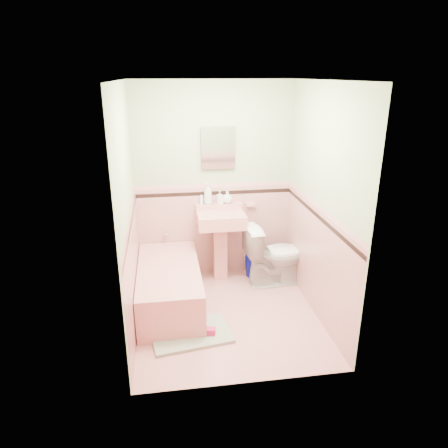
{
  "coord_description": "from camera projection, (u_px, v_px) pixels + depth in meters",
  "views": [
    {
      "loc": [
        -0.64,
        -3.97,
        2.56
      ],
      "look_at": [
        0.0,
        0.25,
        1.0
      ],
      "focal_mm": 33.16,
      "sensor_mm": 36.0,
      "label": 1
    }
  ],
  "objects": [
    {
      "name": "shoe",
      "position": [
        207.0,
        331.0,
        4.25
      ],
      "size": [
        0.18,
        0.11,
        0.07
      ],
      "primitive_type": "cube",
      "rotation": [
        0.0,
        0.0,
        -0.2
      ],
      "color": "#BF1E59",
      "rests_on": "bath_mat"
    },
    {
      "name": "accent_left",
      "position": [
        131.0,
        226.0,
        4.13
      ],
      "size": [
        0.0,
        2.2,
        2.2
      ],
      "primitive_type": "plane",
      "rotation": [
        1.57,
        0.0,
        1.57
      ],
      "color": "black",
      "rests_on": "ground"
    },
    {
      "name": "bucket",
      "position": [
        255.0,
        266.0,
        5.52
      ],
      "size": [
        0.32,
        0.32,
        0.28
      ],
      "primitive_type": null,
      "rotation": [
        0.0,
        0.0,
        0.19
      ],
      "color": "#060E8F",
      "rests_on": "floor"
    },
    {
      "name": "ceiling",
      "position": [
        228.0,
        80.0,
        3.8
      ],
      "size": [
        2.2,
        2.2,
        0.0
      ],
      "primitive_type": "plane",
      "rotation": [
        3.14,
        0.0,
        0.0
      ],
      "color": "white",
      "rests_on": "ground"
    },
    {
      "name": "wall_left",
      "position": [
        128.0,
        214.0,
        4.09
      ],
      "size": [
        0.0,
        2.5,
        2.5
      ],
      "primitive_type": "plane",
      "rotation": [
        1.57,
        0.0,
        1.57
      ],
      "color": "beige",
      "rests_on": "ground"
    },
    {
      "name": "accent_front",
      "position": [
        249.0,
        267.0,
        3.27
      ],
      "size": [
        2.0,
        0.0,
        2.0
      ],
      "primitive_type": "plane",
      "rotation": [
        -1.57,
        0.0,
        0.0
      ],
      "color": "black",
      "rests_on": "ground"
    },
    {
      "name": "tub_faucet",
      "position": [
        166.0,
        232.0,
        5.33
      ],
      "size": [
        0.04,
        0.12,
        0.04
      ],
      "primitive_type": "cylinder",
      "rotation": [
        1.57,
        0.0,
        0.0
      ],
      "color": "silver",
      "rests_on": "wall_back"
    },
    {
      "name": "accent_right",
      "position": [
        318.0,
        217.0,
        4.41
      ],
      "size": [
        0.0,
        2.2,
        2.2
      ],
      "primitive_type": "plane",
      "rotation": [
        1.57,
        0.0,
        -1.57
      ],
      "color": "black",
      "rests_on": "ground"
    },
    {
      "name": "cap_left",
      "position": [
        130.0,
        217.0,
        4.1
      ],
      "size": [
        0.0,
        2.2,
        2.2
      ],
      "primitive_type": "plane",
      "rotation": [
        1.57,
        0.0,
        1.57
      ],
      "color": "pink",
      "rests_on": "ground"
    },
    {
      "name": "wall_back",
      "position": [
        214.0,
        183.0,
        5.25
      ],
      "size": [
        2.5,
        0.0,
        2.5
      ],
      "primitive_type": "plane",
      "rotation": [
        1.57,
        0.0,
        0.0
      ],
      "color": "beige",
      "rests_on": "ground"
    },
    {
      "name": "soap_bottle_right",
      "position": [
        227.0,
        197.0,
        5.27
      ],
      "size": [
        0.13,
        0.13,
        0.17
      ],
      "primitive_type": "imported",
      "rotation": [
        0.0,
        0.0,
        0.03
      ],
      "color": "#B2B2B2",
      "rests_on": "sink"
    },
    {
      "name": "bathtub",
      "position": [
        169.0,
        287.0,
        4.79
      ],
      "size": [
        0.7,
        1.5,
        0.45
      ],
      "primitive_type": "cube",
      "color": "#D68481",
      "rests_on": "floor"
    },
    {
      "name": "cap_back",
      "position": [
        214.0,
        186.0,
        5.24
      ],
      "size": [
        2.0,
        0.0,
        2.0
      ],
      "primitive_type": "plane",
      "rotation": [
        1.57,
        0.0,
        0.0
      ],
      "color": "pink",
      "rests_on": "ground"
    },
    {
      "name": "cap_right",
      "position": [
        319.0,
        208.0,
        4.37
      ],
      "size": [
        0.0,
        2.2,
        2.2
      ],
      "primitive_type": "plane",
      "rotation": [
        1.57,
        0.0,
        -1.57
      ],
      "color": "pink",
      "rests_on": "ground"
    },
    {
      "name": "tube",
      "position": [
        201.0,
        200.0,
        5.24
      ],
      "size": [
        0.04,
        0.04,
        0.12
      ],
      "primitive_type": "cylinder",
      "rotation": [
        0.0,
        0.0,
        0.06
      ],
      "color": "white",
      "rests_on": "sink"
    },
    {
      "name": "accent_back",
      "position": [
        214.0,
        193.0,
        5.28
      ],
      "size": [
        2.0,
        0.0,
        2.0
      ],
      "primitive_type": "plane",
      "rotation": [
        1.57,
        0.0,
        0.0
      ],
      "color": "black",
      "rests_on": "ground"
    },
    {
      "name": "wainscot_right",
      "position": [
        315.0,
        261.0,
        4.59
      ],
      "size": [
        0.0,
        2.2,
        2.2
      ],
      "primitive_type": "plane",
      "rotation": [
        1.57,
        0.0,
        -1.57
      ],
      "color": "pink",
      "rests_on": "ground"
    },
    {
      "name": "wainscot_front",
      "position": [
        248.0,
        323.0,
        3.44
      ],
      "size": [
        2.0,
        0.0,
        2.0
      ],
      "primitive_type": "plane",
      "rotation": [
        -1.57,
        0.0,
        0.0
      ],
      "color": "pink",
      "rests_on": "ground"
    },
    {
      "name": "wall_front",
      "position": [
        250.0,
        253.0,
        3.2
      ],
      "size": [
        2.5,
        0.0,
        2.5
      ],
      "primitive_type": "plane",
      "rotation": [
        -1.57,
        0.0,
        0.0
      ],
      "color": "beige",
      "rests_on": "ground"
    },
    {
      "name": "medicine_cabinet",
      "position": [
        218.0,
        148.0,
        5.07
      ],
      "size": [
        0.38,
        0.04,
        0.48
      ],
      "primitive_type": "cube",
      "color": "white",
      "rests_on": "wall_back"
    },
    {
      "name": "soap_bottle_mid",
      "position": [
        220.0,
        197.0,
        5.26
      ],
      "size": [
        0.09,
        0.09,
        0.17
      ],
      "primitive_type": "imported",
      "rotation": [
        0.0,
        0.0,
        0.16
      ],
      "color": "#B2B2B2",
      "rests_on": "sink"
    },
    {
      "name": "sink",
      "position": [
        221.0,
        247.0,
        5.3
      ],
      "size": [
        0.59,
        0.49,
        0.93
      ],
      "primitive_type": null,
      "color": "#D68481",
      "rests_on": "floor"
    },
    {
      "name": "soap_bottle_left",
      "position": [
        208.0,
        194.0,
        5.22
      ],
      "size": [
        0.13,
        0.13,
        0.27
      ],
      "primitive_type": "imported",
      "rotation": [
        0.0,
        0.0,
        -0.33
      ],
      "color": "#B2B2B2",
      "rests_on": "sink"
    },
    {
      "name": "soap_dish",
      "position": [
        250.0,
        205.0,
        5.38
      ],
      "size": [
        0.12,
        0.07,
        0.04
      ],
      "primitive_type": "cube",
      "color": "#D68481",
      "rests_on": "wall_back"
    },
    {
      "name": "bath_mat",
      "position": [
        191.0,
        334.0,
        4.29
      ],
      "size": [
        0.87,
        0.65,
        0.03
      ],
      "primitive_type": "cube",
      "rotation": [
        0.0,
        0.0,
        0.16
      ],
      "color": "gray",
      "rests_on": "floor"
    },
    {
      "name": "floor",
      "position": [
        227.0,
        315.0,
        4.65
      ],
      "size": [
        2.2,
        2.2,
        0.0
      ],
      "primitive_type": "plane",
      "color": "#DB928F",
      "rests_on": "ground"
    },
    {
      "name": "wall_right",
      "position": [
        321.0,
        205.0,
        4.37
      ],
      "size": [
        0.0,
        2.5,
        2.5
      ],
      "primitive_type": "plane",
      "rotation": [
        1.57,
        0.0,
        -1.57
      ],
      "color": "beige",
      "rests_on": "ground"
    },
    {
      "name": "wainscot_left",
      "position": [
        134.0,
        273.0,
        4.31
      ],
      "size": [
        0.0,
        2.2,
        2.2
      ],
      "primitive_type": "plane",
      "rotation": [
        1.57,
        0.0,
        1.57
      ],
      "color": "pink",
      "rests_on": "ground"
    },
    {
      "name": "wainscot_back",
      "position": [
        215.0,
        231.0,
        5.46
      ],
      "size": [
        2.0,
        0.0,
        2.0
      ],
      "primitive_type": "plane",
      "rotation": [
        1.57,
        0.0,
        0.0
      ],
      "color": "pink",
      "rests_on": "ground"
    },
    {
      "name": "sink_faucet",
      "position": [
        219.0,
        208.0,
        5.26
      ],
      "size": [
        0.02,
        0.02,
        0.1
      ],
      "primitive_type": "cylinder",
      "color": "silver",
      "rests_on": "sink"
    },
    {
      "name": "toilet",
      "position": [
        275.0,
        254.0,
        5.24
      ],
      "size": [
        0.82,
        0.51,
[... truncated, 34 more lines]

